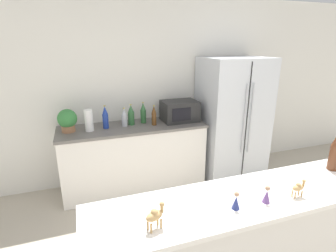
% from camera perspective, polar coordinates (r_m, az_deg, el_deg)
% --- Properties ---
extents(wall_back, '(8.00, 0.06, 2.55)m').
position_cam_1_polar(wall_back, '(3.81, -2.19, 7.71)').
color(wall_back, silver).
rests_on(wall_back, ground_plane).
extents(back_counter, '(1.91, 0.63, 0.89)m').
position_cam_1_polar(back_counter, '(3.64, -7.39, -6.61)').
color(back_counter, silver).
rests_on(back_counter, ground_plane).
extents(refrigerator, '(0.92, 0.73, 1.74)m').
position_cam_1_polar(refrigerator, '(3.97, 13.76, 1.64)').
color(refrigerator, silver).
rests_on(refrigerator, ground_plane).
extents(bar_counter, '(2.24, 0.53, 0.95)m').
position_cam_1_polar(bar_counter, '(2.20, 16.20, -24.69)').
color(bar_counter, beige).
rests_on(bar_counter, ground_plane).
extents(potted_plant, '(0.23, 0.23, 0.28)m').
position_cam_1_polar(potted_plant, '(3.40, -21.05, 1.23)').
color(potted_plant, '#9E6B47').
rests_on(potted_plant, back_counter).
extents(paper_towel_roll, '(0.10, 0.10, 0.27)m').
position_cam_1_polar(paper_towel_roll, '(3.35, -16.87, 1.16)').
color(paper_towel_roll, white).
rests_on(paper_towel_roll, back_counter).
extents(microwave, '(0.48, 0.37, 0.28)m').
position_cam_1_polar(microwave, '(3.64, 2.54, 3.31)').
color(microwave, black).
rests_on(microwave, back_counter).
extents(back_bottle_0, '(0.07, 0.07, 0.30)m').
position_cam_1_polar(back_bottle_0, '(3.41, -13.48, 1.81)').
color(back_bottle_0, navy).
rests_on(back_bottle_0, back_counter).
extents(back_bottle_1, '(0.08, 0.08, 0.29)m').
position_cam_1_polar(back_bottle_1, '(3.56, -5.42, 2.82)').
color(back_bottle_1, '#2D6033').
rests_on(back_bottle_1, back_counter).
extents(back_bottle_2, '(0.08, 0.08, 0.28)m').
position_cam_1_polar(back_bottle_2, '(3.49, -8.05, 2.36)').
color(back_bottle_2, '#2D6033').
rests_on(back_bottle_2, back_counter).
extents(back_bottle_3, '(0.07, 0.07, 0.24)m').
position_cam_1_polar(back_bottle_3, '(3.45, -9.48, 1.82)').
color(back_bottle_3, '#B2B7BC').
rests_on(back_bottle_3, back_counter).
extents(back_bottle_4, '(0.06, 0.06, 0.27)m').
position_cam_1_polar(back_bottle_4, '(3.46, -3.08, 2.25)').
color(back_bottle_4, brown).
rests_on(back_bottle_4, back_counter).
extents(wine_bottle, '(0.08, 0.08, 0.33)m').
position_cam_1_polar(wine_bottle, '(2.49, 32.65, -4.65)').
color(wine_bottle, '#562D19').
rests_on(wine_bottle, bar_counter).
extents(camel_figurine, '(0.12, 0.09, 0.15)m').
position_cam_1_polar(camel_figurine, '(1.51, -2.83, -18.78)').
color(camel_figurine, tan).
rests_on(camel_figurine, bar_counter).
extents(camel_figurine_second, '(0.10, 0.04, 0.12)m').
position_cam_1_polar(camel_figurine_second, '(1.99, 26.55, -11.82)').
color(camel_figurine_second, tan).
rests_on(camel_figurine_second, bar_counter).
extents(wise_man_figurine_crimson, '(0.05, 0.05, 0.12)m').
position_cam_1_polar(wise_man_figurine_crimson, '(1.85, 20.69, -13.93)').
color(wise_man_figurine_crimson, '#6B4784').
rests_on(wise_man_figurine_crimson, bar_counter).
extents(wise_man_figurine_purple, '(0.05, 0.05, 0.12)m').
position_cam_1_polar(wise_man_figurine_purple, '(1.73, 14.60, -15.61)').
color(wise_man_figurine_purple, navy).
rests_on(wise_man_figurine_purple, bar_counter).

